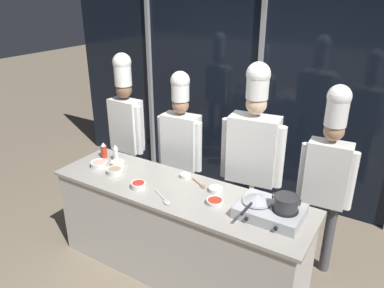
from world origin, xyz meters
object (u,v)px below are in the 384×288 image
at_px(squeeze_bottle_chili, 104,150).
at_px(prep_bowl_chili_flakes, 215,201).
at_px(serving_spoon_slotted, 165,200).
at_px(chef_pastry, 328,169).
at_px(chef_line, 253,150).
at_px(chef_sous, 181,141).
at_px(frying_pan, 257,198).
at_px(prep_bowl_bell_pepper, 138,185).
at_px(chef_head, 126,121).
at_px(prep_bowl_mushrooms, 115,171).
at_px(squeeze_bottle_clear, 116,153).
at_px(prep_bowl_rice, 186,175).
at_px(prep_bowl_bean_sprouts, 216,189).
at_px(portable_stove, 270,211).
at_px(stock_pot, 286,202).
at_px(prep_bowl_shrimp, 99,164).
at_px(prep_bowl_noodles, 118,163).
at_px(serving_spoon_solid, 201,185).

distance_m(squeeze_bottle_chili, prep_bowl_chili_flakes, 1.44).
bearing_deg(serving_spoon_slotted, prep_bowl_chili_flakes, 26.11).
bearing_deg(chef_pastry, chef_line, 1.64).
height_order(squeeze_bottle_chili, chef_sous, chef_sous).
distance_m(frying_pan, prep_bowl_bell_pepper, 1.07).
relative_size(prep_bowl_chili_flakes, chef_head, 0.08).
height_order(prep_bowl_mushrooms, serving_spoon_slotted, prep_bowl_mushrooms).
xyz_separation_m(frying_pan, squeeze_bottle_clear, (-1.60, 0.13, -0.04)).
height_order(prep_bowl_rice, chef_line, chef_line).
distance_m(prep_bowl_bean_sprouts, prep_bowl_mushrooms, 1.01).
bearing_deg(prep_bowl_bean_sprouts, serving_spoon_slotted, -128.32).
relative_size(portable_stove, serving_spoon_slotted, 1.94).
bearing_deg(stock_pot, serving_spoon_slotted, -165.18).
distance_m(prep_bowl_rice, chef_sous, 0.59).
height_order(portable_stove, prep_bowl_bean_sprouts, portable_stove).
distance_m(stock_pot, chef_pastry, 0.72).
relative_size(squeeze_bottle_chili, prep_bowl_shrimp, 1.00).
relative_size(stock_pot, squeeze_bottle_clear, 1.20).
height_order(prep_bowl_chili_flakes, chef_pastry, chef_pastry).
bearing_deg(chef_pastry, prep_bowl_rice, 19.72).
xyz_separation_m(stock_pot, prep_bowl_mushrooms, (-1.64, -0.10, -0.13)).
height_order(squeeze_bottle_clear, chef_head, chef_head).
bearing_deg(chef_pastry, prep_bowl_mushrooms, 20.17).
xyz_separation_m(frying_pan, prep_bowl_mushrooms, (-1.41, -0.09, -0.10)).
xyz_separation_m(prep_bowl_noodles, chef_sous, (0.35, 0.62, 0.10)).
bearing_deg(prep_bowl_bean_sprouts, prep_bowl_chili_flakes, -63.18).
height_order(squeeze_bottle_clear, prep_bowl_noodles, squeeze_bottle_clear).
distance_m(prep_bowl_shrimp, chef_sous, 0.88).
xyz_separation_m(stock_pot, chef_pastry, (0.14, 0.71, 0.01)).
height_order(squeeze_bottle_clear, chef_line, chef_line).
height_order(prep_bowl_bell_pepper, chef_pastry, chef_pastry).
bearing_deg(chef_pastry, stock_pot, 74.67).
bearing_deg(serving_spoon_solid, portable_stove, -10.78).
relative_size(squeeze_bottle_chili, chef_sous, 0.09).
relative_size(prep_bowl_rice, serving_spoon_slotted, 0.41).
bearing_deg(chef_pastry, frying_pan, 58.35).
xyz_separation_m(prep_bowl_mushrooms, serving_spoon_slotted, (0.70, -0.15, -0.02)).
relative_size(prep_bowl_noodles, prep_bowl_mushrooms, 0.92).
bearing_deg(prep_bowl_bell_pepper, prep_bowl_bean_sprouts, 26.36).
bearing_deg(prep_bowl_bell_pepper, chef_sous, 96.79).
height_order(squeeze_bottle_chili, chef_head, chef_head).
height_order(serving_spoon_slotted, chef_sous, chef_sous).
bearing_deg(frying_pan, chef_sous, 150.18).
xyz_separation_m(prep_bowl_rice, chef_sous, (-0.35, 0.46, 0.11)).
xyz_separation_m(prep_bowl_shrimp, serving_spoon_slotted, (0.94, -0.19, -0.02)).
relative_size(prep_bowl_shrimp, prep_bowl_bean_sprouts, 1.34).
relative_size(prep_bowl_shrimp, chef_head, 0.09).
height_order(prep_bowl_noodles, chef_head, chef_head).
relative_size(prep_bowl_rice, serving_spoon_solid, 0.52).
distance_m(portable_stove, prep_bowl_mushrooms, 1.53).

